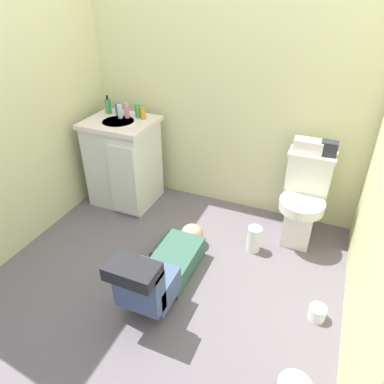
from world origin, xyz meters
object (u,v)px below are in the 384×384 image
Objects in this scene: toiletry_bag at (329,148)px; bottle_amber at (143,113)px; faucet at (127,110)px; vanity_cabinet at (124,161)px; tissue_box at (308,146)px; bottle_clear at (120,111)px; toilet_paper_roll at (317,313)px; bottle_pink at (127,111)px; bottle_blue at (118,109)px; soap_dispenser at (108,106)px; bottle_green at (138,110)px; person_plumber at (163,268)px; paper_towel_roll at (254,239)px; toilet at (303,200)px.

bottle_amber is (-1.57, -0.04, 0.07)m from toiletry_bag.
toiletry_bag is at bearing 0.33° from faucet.
tissue_box is (1.60, 0.16, 0.38)m from vanity_cabinet.
toilet_paper_roll is (1.93, -0.81, -0.83)m from bottle_clear.
bottle_pink reaches higher than toiletry_bag.
bottle_pink is 0.15m from bottle_amber.
faucet is at bearing 7.81° from bottle_blue.
tissue_box is 1.33× the size of soap_dispenser.
toilet_paper_roll is at bearing -22.87° from bottle_clear.
bottle_green is 2.17m from toilet_paper_roll.
vanity_cabinet is 7.50× the size of bottle_blue.
tissue_box is at bearing 0.71° from bottle_green.
soap_dispenser is (-1.94, -0.03, 0.08)m from toiletry_bag.
person_plumber is 6.42× the size of soap_dispenser.
person_plumber is at bearing -44.36° from soap_dispenser.
bottle_pink reaches higher than toilet_paper_roll.
soap_dispenser is (-1.05, 1.03, 0.71)m from person_plumber.
person_plumber is 8.62× the size of bottle_clear.
tissue_box is 1.63× the size of bottle_pink.
faucet is at bearing 129.39° from person_plumber.
tissue_box is at bearing 180.00° from toiletry_bag.
paper_towel_roll is (1.35, -0.40, -0.76)m from faucet.
bottle_green reaches higher than bottle_amber.
bottle_blue is at bearing 164.91° from paper_towel_roll.
vanity_cabinet is at bearing -67.35° from bottle_clear.
person_plumber is 1.48m from bottle_clear.
bottle_clear is 0.91× the size of bottle_pink.
bottle_clear is 0.06m from bottle_pink.
vanity_cabinet is at bearing 158.36° from toilet_paper_roll.
tissue_box is at bearing 116.43° from toilet.
toilet reaches higher than person_plumber.
tissue_box is 1.43m from bottle_amber.
bottle_blue is (-0.09, -0.01, 0.00)m from faucet.
bottle_pink is 0.10m from bottle_green.
paper_towel_roll is (1.17, -0.37, -0.76)m from bottle_amber.
person_plumber is 0.81m from paper_towel_roll.
vanity_cabinet is at bearing -55.27° from bottle_blue.
bottle_blue is (0.10, 0.01, -0.01)m from soap_dispenser.
faucet is 0.18m from bottle_amber.
vanity_cabinet reaches higher than toilet_paper_roll.
toiletry_bag is 1.18× the size of bottle_amber.
toiletry_bag is at bearing 49.68° from person_plumber.
bottle_amber is (-0.68, 1.02, 0.70)m from person_plumber.
toiletry_bag is at bearing 1.46° from bottle_amber.
bottle_blue is at bearing 176.23° from bottle_amber.
toiletry_bag reaches higher than toilet.
vanity_cabinet is 3.73× the size of tissue_box.
faucet is 0.60× the size of soap_dispenser.
bottle_blue reaches higher than faucet.
toilet_paper_roll is at bearing -25.30° from faucet.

